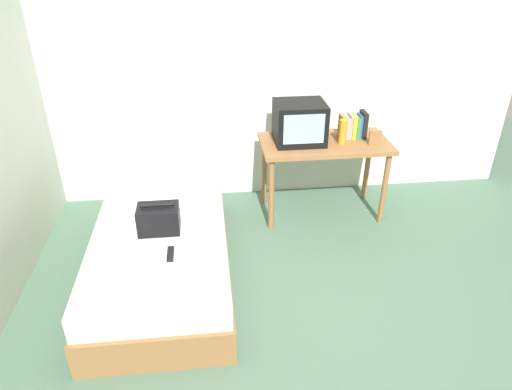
{
  "coord_description": "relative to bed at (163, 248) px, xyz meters",
  "views": [
    {
      "loc": [
        -0.49,
        -2.3,
        2.35
      ],
      "look_at": [
        -0.12,
        0.95,
        0.52
      ],
      "focal_mm": 32.31,
      "sensor_mm": 36.0,
      "label": 1
    }
  ],
  "objects": [
    {
      "name": "desk",
      "position": [
        1.45,
        0.77,
        0.42
      ],
      "size": [
        1.16,
        0.6,
        0.74
      ],
      "color": "olive",
      "rests_on": "ground"
    },
    {
      "name": "book_row",
      "position": [
        1.72,
        0.85,
        0.62
      ],
      "size": [
        0.23,
        0.16,
        0.24
      ],
      "color": "#CC7233",
      "rests_on": "desk"
    },
    {
      "name": "remote_silver",
      "position": [
        -0.1,
        0.13,
        0.24
      ],
      "size": [
        0.04,
        0.14,
        0.02
      ],
      "primitive_type": "cube",
      "color": "#B7B7BC",
      "rests_on": "bed"
    },
    {
      "name": "handbag",
      "position": [
        0.01,
        -0.09,
        0.33
      ],
      "size": [
        0.3,
        0.2,
        0.22
      ],
      "color": "black",
      "rests_on": "bed"
    },
    {
      "name": "remote_dark",
      "position": [
        0.1,
        -0.41,
        0.24
      ],
      "size": [
        0.04,
        0.16,
        0.02
      ],
      "primitive_type": "cube",
      "color": "black",
      "rests_on": "bed"
    },
    {
      "name": "wall_back",
      "position": [
        0.88,
        1.3,
        1.08
      ],
      "size": [
        5.2,
        0.1,
        2.6
      ],
      "primitive_type": "cube",
      "color": "silver",
      "rests_on": "ground"
    },
    {
      "name": "tv",
      "position": [
        1.21,
        0.79,
        0.7
      ],
      "size": [
        0.44,
        0.39,
        0.36
      ],
      "color": "black",
      "rests_on": "desk"
    },
    {
      "name": "picture_frame",
      "position": [
        1.86,
        0.64,
        0.58
      ],
      "size": [
        0.11,
        0.02,
        0.13
      ],
      "primitive_type": "cube",
      "color": "olive",
      "rests_on": "desk"
    },
    {
      "name": "bed",
      "position": [
        0.0,
        0.0,
        0.0
      ],
      "size": [
        1.0,
        2.0,
        0.45
      ],
      "color": "olive",
      "rests_on": "ground"
    },
    {
      "name": "pillow",
      "position": [
        -0.02,
        0.7,
        0.29
      ],
      "size": [
        0.49,
        0.29,
        0.12
      ],
      "primitive_type": "cube",
      "color": "silver",
      "rests_on": "bed"
    },
    {
      "name": "water_bottle",
      "position": [
        1.58,
        0.71,
        0.63
      ],
      "size": [
        0.07,
        0.07,
        0.22
      ],
      "primitive_type": "cylinder",
      "color": "orange",
      "rests_on": "desk"
    },
    {
      "name": "ground_plane",
      "position": [
        0.88,
        -0.7,
        -0.22
      ],
      "size": [
        8.0,
        8.0,
        0.0
      ],
      "primitive_type": "plane",
      "color": "#4C6B56"
    },
    {
      "name": "magazine",
      "position": [
        -0.16,
        -0.41,
        0.23
      ],
      "size": [
        0.21,
        0.29,
        0.01
      ],
      "primitive_type": "cube",
      "color": "white",
      "rests_on": "bed"
    }
  ]
}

